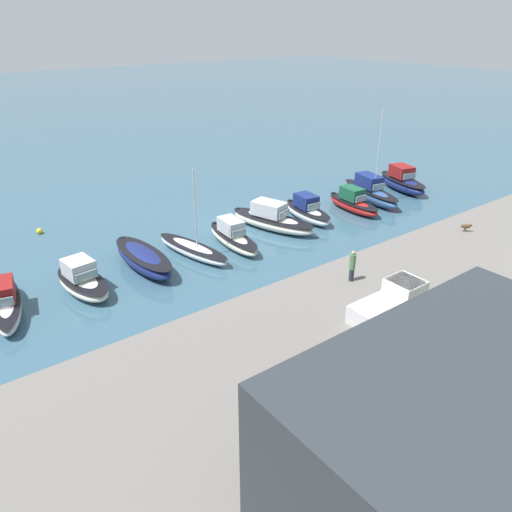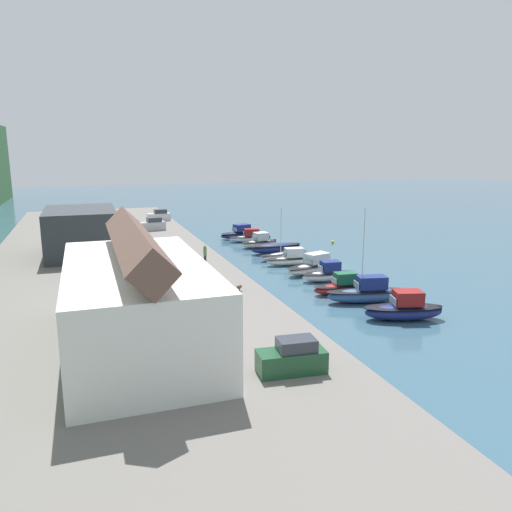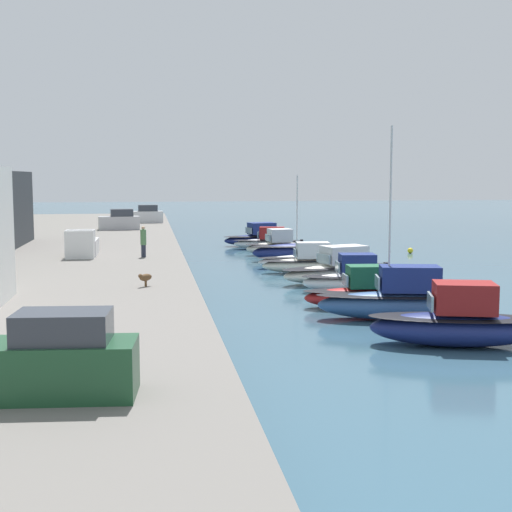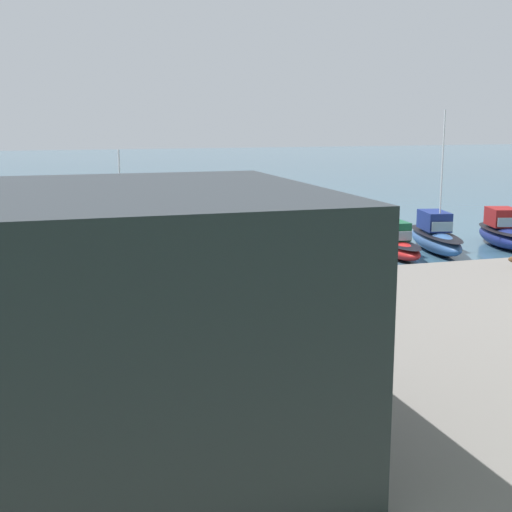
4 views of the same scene
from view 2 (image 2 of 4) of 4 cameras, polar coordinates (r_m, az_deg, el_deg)
name	(u,v)px [view 2 (image 2 of 4)]	position (r m, az deg, el deg)	size (l,w,h in m)	color
ground_plane	(328,267)	(65.32, 8.18, -1.21)	(320.00, 320.00, 0.00)	#385B70
quay_promenade	(110,278)	(58.21, -16.32, -2.48)	(123.95, 27.97, 1.51)	slate
harbor_clubhouse	(137,301)	(35.11, -13.41, -5.04)	(19.10, 9.20, 8.78)	white
yacht_club_building	(81,232)	(68.01, -19.33, 2.60)	(12.58, 8.63, 5.94)	#2D3338
moored_boat_0	(404,309)	(46.58, 16.57, -5.84)	(4.21, 7.49, 2.67)	navy
moored_boat_1	(368,293)	(50.78, 12.67, -4.12)	(3.78, 8.56, 9.43)	#33568E
moored_boat_2	(343,286)	(53.25, 9.87, -3.43)	(2.45, 6.50, 2.29)	red
moored_boat_3	(328,274)	(58.06, 8.25, -2.05)	(2.75, 6.38, 2.35)	white
moored_boat_4	(315,266)	(61.65, 6.74, -1.13)	(4.84, 8.73, 2.45)	white
moored_boat_5	(292,259)	(65.61, 4.13, -0.33)	(2.48, 7.03, 2.27)	white
moored_boat_6	(284,255)	(69.05, 3.24, 0.08)	(3.14, 7.84, 7.15)	white
moored_boat_7	(276,248)	(72.81, 2.28, 0.91)	(2.53, 7.76, 1.48)	navy
moored_boat_8	(260,242)	(77.03, 0.42, 1.59)	(2.99, 6.02, 2.35)	white
moored_boat_9	(250,237)	(81.56, -0.67, 2.14)	(3.18, 7.10, 2.19)	silver
moored_boat_10	(240,233)	(85.44, -1.80, 2.63)	(4.11, 7.90, 2.34)	navy
parked_car_0	(159,216)	(97.31, -11.01, 4.53)	(2.01, 4.29, 2.16)	silver
parked_car_1	(153,225)	(86.00, -11.72, 3.52)	(2.27, 4.38, 2.16)	#B7B7BC
parked_car_2	(292,358)	(31.24, 4.17, -11.54)	(2.14, 4.33, 2.16)	#1E4C2D
pickup_truck_1	(168,256)	(60.87, -9.99, -0.01)	(4.73, 2.01, 1.90)	silver
person_on_quay	(205,253)	(60.48, -5.85, 0.30)	(0.40, 0.40, 2.14)	#232838
dog_on_quay	(239,287)	(48.04, -1.92, -3.55)	(0.78, 0.78, 0.68)	brown
mooring_buoy_0	(333,242)	(81.55, 8.76, 1.62)	(0.51, 0.51, 0.51)	yellow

